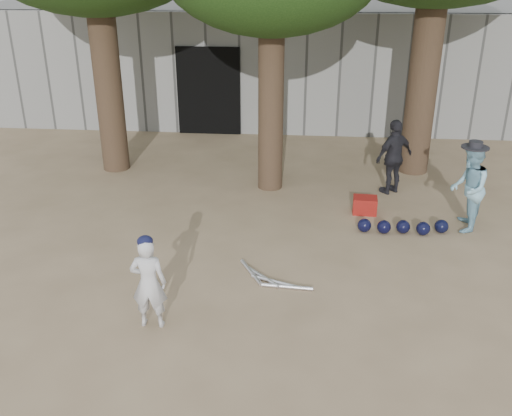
# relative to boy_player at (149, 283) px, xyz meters

# --- Properties ---
(ground) EXTENTS (70.00, 70.00, 0.00)m
(ground) POSITION_rel_boy_player_xyz_m (0.57, 0.58, -0.60)
(ground) COLOR #937C5E
(ground) RESTS_ON ground
(boy_player) EXTENTS (0.45, 0.30, 1.21)m
(boy_player) POSITION_rel_boy_player_xyz_m (0.00, 0.00, 0.00)
(boy_player) COLOR silver
(boy_player) RESTS_ON ground
(spectator_blue) EXTENTS (0.69, 0.82, 1.48)m
(spectator_blue) POSITION_rel_boy_player_xyz_m (4.55, 3.15, 0.13)
(spectator_blue) COLOR #8BC2D8
(spectator_blue) RESTS_ON ground
(spectator_dark) EXTENTS (0.90, 0.79, 1.46)m
(spectator_dark) POSITION_rel_boy_player_xyz_m (3.55, 4.71, 0.12)
(spectator_dark) COLOR black
(spectator_dark) RESTS_ON ground
(red_bag) EXTENTS (0.44, 0.35, 0.30)m
(red_bag) POSITION_rel_boy_player_xyz_m (2.95, 3.67, -0.45)
(red_bag) COLOR #A12015
(red_bag) RESTS_ON ground
(back_building) EXTENTS (16.00, 5.24, 3.00)m
(back_building) POSITION_rel_boy_player_xyz_m (0.57, 10.92, 0.90)
(back_building) COLOR gray
(back_building) RESTS_ON ground
(helmet_row) EXTENTS (1.51, 0.34, 0.23)m
(helmet_row) POSITION_rel_boy_player_xyz_m (3.52, 2.90, -0.49)
(helmet_row) COLOR black
(helmet_row) RESTS_ON ground
(bat_pile) EXTENTS (1.09, 0.75, 0.06)m
(bat_pile) POSITION_rel_boy_player_xyz_m (1.39, 1.17, -0.58)
(bat_pile) COLOR silver
(bat_pile) RESTS_ON ground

